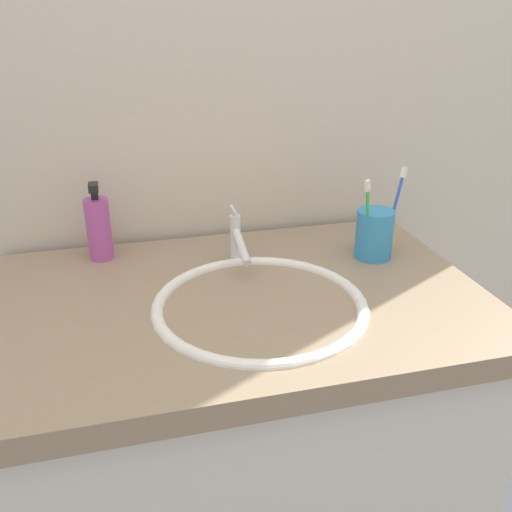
% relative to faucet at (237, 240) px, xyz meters
% --- Properties ---
extents(tiled_wall_back, '(2.17, 0.04, 2.40)m').
position_rel_faucet_xyz_m(tiled_wall_back, '(-0.03, 0.22, 0.28)').
color(tiled_wall_back, beige).
rests_on(tiled_wall_back, ground).
extents(vanity_counter, '(0.97, 0.63, 0.86)m').
position_rel_faucet_xyz_m(vanity_counter, '(-0.03, -0.14, -0.48)').
color(vanity_counter, silver).
rests_on(vanity_counter, ground).
extents(sink_basin, '(0.41, 0.41, 0.13)m').
position_rel_faucet_xyz_m(sink_basin, '(0.00, -0.19, -0.10)').
color(sink_basin, white).
rests_on(sink_basin, vanity_counter).
extents(faucet, '(0.02, 0.15, 0.12)m').
position_rel_faucet_xyz_m(faucet, '(0.00, 0.00, 0.00)').
color(faucet, silver).
rests_on(faucet, sink_basin).
extents(toothbrush_cup, '(0.08, 0.08, 0.11)m').
position_rel_faucet_xyz_m(toothbrush_cup, '(0.30, -0.04, -0.00)').
color(toothbrush_cup, '#338CCC').
rests_on(toothbrush_cup, vanity_counter).
extents(toothbrush_blue, '(0.06, 0.04, 0.19)m').
position_rel_faucet_xyz_m(toothbrush_blue, '(0.36, -0.02, 0.06)').
color(toothbrush_blue, blue).
rests_on(toothbrush_blue, toothbrush_cup).
extents(toothbrush_green, '(0.04, 0.03, 0.18)m').
position_rel_faucet_xyz_m(toothbrush_green, '(0.27, -0.06, 0.05)').
color(toothbrush_green, green).
rests_on(toothbrush_green, toothbrush_cup).
extents(soap_dispenser, '(0.05, 0.06, 0.18)m').
position_rel_faucet_xyz_m(soap_dispenser, '(-0.29, 0.10, 0.02)').
color(soap_dispenser, '#B24CA5').
rests_on(soap_dispenser, vanity_counter).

